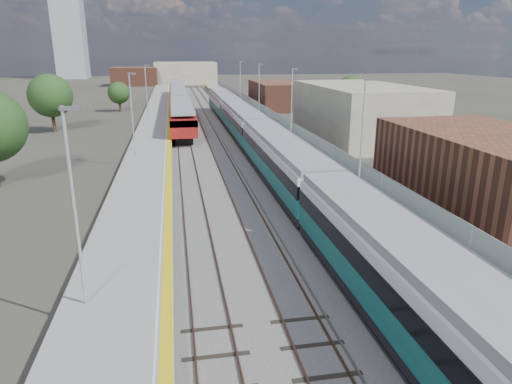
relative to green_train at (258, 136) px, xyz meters
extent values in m
plane|color=#47443A|center=(-1.50, 14.65, -2.32)|extent=(320.00, 320.00, 0.00)
cube|color=#565451|center=(-3.75, 17.15, -2.29)|extent=(10.50, 155.00, 0.06)
cube|color=#4C3323|center=(-0.72, 19.65, -2.21)|extent=(0.07, 160.00, 0.14)
cube|color=#4C3323|center=(0.72, 19.65, -2.21)|extent=(0.07, 160.00, 0.14)
cube|color=#4C3323|center=(-4.22, 19.65, -2.21)|extent=(0.07, 160.00, 0.14)
cube|color=#4C3323|center=(-2.78, 19.65, -2.21)|extent=(0.07, 160.00, 0.14)
cube|color=#4C3323|center=(-7.72, 19.65, -2.21)|extent=(0.07, 160.00, 0.14)
cube|color=#4C3323|center=(-6.28, 19.65, -2.21)|extent=(0.07, 160.00, 0.14)
cube|color=gray|center=(-1.05, 19.65, -2.22)|extent=(0.08, 160.00, 0.10)
cube|color=gray|center=(-2.45, 19.65, -2.22)|extent=(0.08, 160.00, 0.10)
cube|color=slate|center=(3.75, 17.15, -1.82)|extent=(4.70, 155.00, 1.00)
cube|color=gray|center=(3.75, 17.15, -1.32)|extent=(4.70, 155.00, 0.03)
cube|color=yellow|center=(1.65, 17.15, -1.30)|extent=(0.40, 155.00, 0.01)
cube|color=gray|center=(5.95, 17.15, -0.72)|extent=(0.06, 155.00, 1.20)
cylinder|color=#9EA0A3|center=(5.10, -13.35, 2.45)|extent=(0.12, 0.12, 7.50)
cube|color=#4C4C4F|center=(5.35, -13.35, 6.10)|extent=(0.70, 0.18, 0.14)
cylinder|color=#9EA0A3|center=(5.10, 6.65, 2.45)|extent=(0.12, 0.12, 7.50)
cube|color=#4C4C4F|center=(5.35, 6.65, 6.10)|extent=(0.70, 0.18, 0.14)
cylinder|color=#9EA0A3|center=(5.10, 26.65, 2.45)|extent=(0.12, 0.12, 7.50)
cube|color=#4C4C4F|center=(5.35, 26.65, 6.10)|extent=(0.70, 0.18, 0.14)
cylinder|color=#9EA0A3|center=(5.10, 46.65, 2.45)|extent=(0.12, 0.12, 7.50)
cube|color=#4C4C4F|center=(5.35, 46.65, 6.10)|extent=(0.70, 0.18, 0.14)
cube|color=slate|center=(-10.55, 17.15, -1.82)|extent=(4.30, 155.00, 1.00)
cube|color=gray|center=(-10.55, 17.15, -1.32)|extent=(4.30, 155.00, 0.03)
cube|color=yellow|center=(-8.65, 17.15, -1.30)|extent=(0.45, 155.00, 0.01)
cube|color=silver|center=(-9.00, 17.15, -1.30)|extent=(0.08, 155.00, 0.01)
cylinder|color=#9EA0A3|center=(-11.70, -27.35, 2.45)|extent=(0.12, 0.12, 7.50)
cube|color=#4C4C4F|center=(-11.45, -27.35, 6.10)|extent=(0.70, 0.18, 0.14)
cylinder|color=#9EA0A3|center=(-11.70, -1.35, 2.45)|extent=(0.12, 0.12, 7.50)
cube|color=#4C4C4F|center=(-11.45, -1.35, 6.10)|extent=(0.70, 0.18, 0.14)
cylinder|color=#9EA0A3|center=(-11.70, 24.65, 2.45)|extent=(0.12, 0.12, 7.50)
cube|color=#4C4C4F|center=(-11.45, 24.65, 6.10)|extent=(0.70, 0.18, 0.14)
cube|color=brown|center=(12.50, -17.35, 0.28)|extent=(9.00, 16.00, 5.20)
cube|color=gray|center=(14.50, 9.65, 0.88)|extent=(11.00, 22.00, 6.40)
cube|color=brown|center=(11.50, 42.65, 0.08)|extent=(8.00, 18.00, 4.80)
cube|color=gray|center=(-3.50, 114.65, 1.18)|extent=(20.00, 14.00, 7.00)
cube|color=brown|center=(-19.50, 109.65, 0.48)|extent=(14.00, 12.00, 5.60)
cube|color=gray|center=(-46.50, 154.65, 17.68)|extent=(11.00, 11.00, 40.00)
cube|color=black|center=(0.00, -30.95, -1.41)|extent=(2.83, 20.28, 0.48)
cube|color=#115853|center=(0.00, -30.95, -0.58)|extent=(2.93, 20.28, 1.19)
cube|color=black|center=(0.00, -30.95, 0.36)|extent=(3.00, 20.28, 0.81)
cube|color=silver|center=(0.00, -30.95, 1.01)|extent=(2.93, 20.28, 0.50)
cube|color=gray|center=(0.00, -30.95, 1.44)|extent=(2.60, 20.28, 0.42)
cube|color=black|center=(0.00, -10.16, -1.41)|extent=(2.83, 20.28, 0.48)
cube|color=#115853|center=(0.00, -10.16, -0.58)|extent=(2.93, 20.28, 1.19)
cube|color=black|center=(0.00, -10.16, 0.36)|extent=(3.00, 20.28, 0.81)
cube|color=silver|center=(0.00, -10.16, 1.01)|extent=(2.93, 20.28, 0.50)
cube|color=gray|center=(0.00, -10.16, 1.44)|extent=(2.60, 20.28, 0.42)
cube|color=black|center=(0.00, 10.62, -1.41)|extent=(2.83, 20.28, 0.48)
cube|color=#115853|center=(0.00, 10.62, -0.58)|extent=(2.93, 20.28, 1.19)
cube|color=black|center=(0.00, 10.62, 0.36)|extent=(3.00, 20.28, 0.81)
cube|color=silver|center=(0.00, 10.62, 1.01)|extent=(2.93, 20.28, 0.50)
cube|color=gray|center=(0.00, 10.62, 1.44)|extent=(2.60, 20.28, 0.42)
cube|color=black|center=(0.00, 31.40, -1.41)|extent=(2.83, 20.28, 0.48)
cube|color=#115853|center=(0.00, 31.40, -0.58)|extent=(2.93, 20.28, 1.19)
cube|color=black|center=(0.00, 31.40, 0.36)|extent=(3.00, 20.28, 0.81)
cube|color=silver|center=(0.00, 31.40, 1.01)|extent=(2.93, 20.28, 0.50)
cube|color=gray|center=(0.00, 31.40, 1.44)|extent=(2.60, 20.28, 0.42)
cube|color=black|center=(-7.00, 16.48, -1.82)|extent=(2.04, 17.30, 0.71)
cube|color=maroon|center=(-7.00, 16.48, -0.13)|extent=(3.00, 20.35, 2.14)
cube|color=black|center=(-7.00, 16.48, 0.41)|extent=(3.06, 20.35, 0.75)
cube|color=gray|center=(-7.00, 16.48, 1.48)|extent=(2.68, 20.35, 0.43)
cube|color=black|center=(-7.00, 37.34, -1.82)|extent=(2.04, 17.30, 0.71)
cube|color=maroon|center=(-7.00, 37.34, -0.13)|extent=(3.00, 20.35, 2.14)
cube|color=black|center=(-7.00, 37.34, 0.41)|extent=(3.06, 20.35, 0.75)
cube|color=gray|center=(-7.00, 37.34, 1.48)|extent=(2.68, 20.35, 0.43)
cube|color=black|center=(-7.00, 58.19, -1.82)|extent=(2.04, 17.30, 0.71)
cube|color=maroon|center=(-7.00, 58.19, -0.13)|extent=(3.00, 20.35, 2.14)
cube|color=black|center=(-7.00, 58.19, 0.41)|extent=(3.06, 20.35, 0.75)
cube|color=gray|center=(-7.00, 58.19, 1.48)|extent=(2.68, 20.35, 0.43)
cylinder|color=#382619|center=(-23.75, 20.53, -1.00)|extent=(0.44, 0.44, 2.64)
sphere|color=#1B3E17|center=(-23.75, 20.53, 2.45)|extent=(5.58, 5.58, 5.58)
cylinder|color=#382619|center=(-17.43, 41.57, -1.41)|extent=(0.44, 0.44, 1.82)
sphere|color=#1B3E17|center=(-17.43, 41.57, 0.96)|extent=(3.84, 3.84, 3.84)
cylinder|color=#382619|center=(22.14, 32.11, -1.20)|extent=(0.44, 0.44, 2.24)
sphere|color=#1B3E17|center=(22.14, 32.11, 1.72)|extent=(4.72, 4.72, 4.72)
camera|label=1|loc=(-8.01, -43.71, 7.92)|focal=32.00mm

